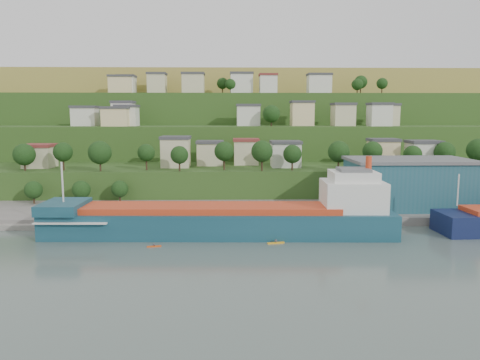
{
  "coord_description": "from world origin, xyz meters",
  "views": [
    {
      "loc": [
        -7.37,
        -91.65,
        25.91
      ],
      "look_at": [
        -4.75,
        15.0,
        11.15
      ],
      "focal_mm": 35.0,
      "sensor_mm": 36.0,
      "label": 1
    }
  ],
  "objects_px": {
    "caravan": "(55,209)",
    "kayak_orange": "(154,246)",
    "cargo_ship_near": "(231,221)",
    "warehouse": "(408,183)"
  },
  "relations": [
    {
      "from": "caravan",
      "to": "kayak_orange",
      "type": "distance_m",
      "value": 38.51
    },
    {
      "from": "cargo_ship_near",
      "to": "warehouse",
      "type": "height_order",
      "value": "cargo_ship_near"
    },
    {
      "from": "kayak_orange",
      "to": "caravan",
      "type": "bearing_deg",
      "value": 126.29
    },
    {
      "from": "caravan",
      "to": "kayak_orange",
      "type": "xyz_separation_m",
      "value": [
        28.78,
        -25.47,
        -2.49
      ]
    },
    {
      "from": "cargo_ship_near",
      "to": "kayak_orange",
      "type": "bearing_deg",
      "value": -148.07
    },
    {
      "from": "warehouse",
      "to": "kayak_orange",
      "type": "bearing_deg",
      "value": -154.78
    },
    {
      "from": "warehouse",
      "to": "kayak_orange",
      "type": "distance_m",
      "value": 68.93
    },
    {
      "from": "cargo_ship_near",
      "to": "caravan",
      "type": "relative_size",
      "value": 11.8
    },
    {
      "from": "caravan",
      "to": "kayak_orange",
      "type": "relative_size",
      "value": 2.22
    },
    {
      "from": "caravan",
      "to": "kayak_orange",
      "type": "height_order",
      "value": "caravan"
    }
  ]
}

